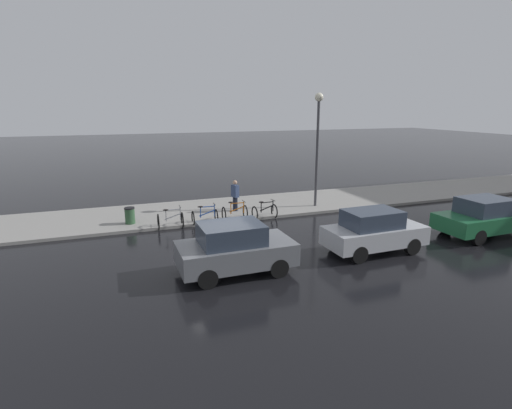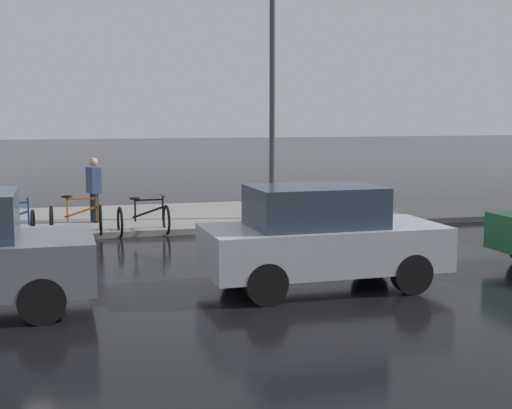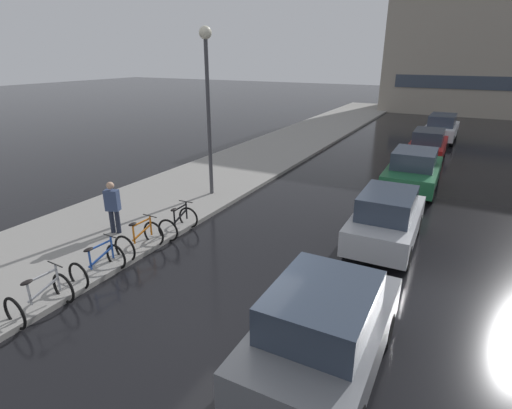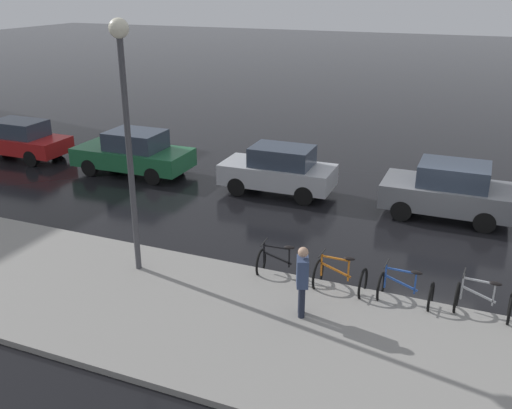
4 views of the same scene
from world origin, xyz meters
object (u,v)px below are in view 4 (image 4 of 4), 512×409
(bicycle_nearest, at_px, (483,302))
(car_silver, at_px, (279,170))
(bicycle_second, at_px, (405,290))
(streetlamp, at_px, (126,108))
(pedestrian, at_px, (302,280))
(car_green, at_px, (134,153))
(car_red, at_px, (18,139))
(bicycle_third, at_px, (340,278))
(car_grey, at_px, (448,190))
(bicycle_farthest, at_px, (282,265))

(bicycle_nearest, xyz_separation_m, car_silver, (5.67, 6.80, 0.43))
(bicycle_second, bearing_deg, streetlamp, 98.81)
(car_silver, relative_size, pedestrian, 2.22)
(car_green, height_order, car_red, car_green)
(bicycle_third, relative_size, car_green, 0.26)
(car_grey, height_order, car_silver, car_grey)
(bicycle_nearest, relative_size, car_grey, 0.30)
(bicycle_third, distance_m, car_grey, 6.17)
(bicycle_farthest, height_order, pedestrian, pedestrian)
(bicycle_nearest, xyz_separation_m, car_green, (5.59, 12.58, 0.41))
(bicycle_farthest, distance_m, pedestrian, 1.97)
(bicycle_third, height_order, pedestrian, pedestrian)
(car_silver, bearing_deg, pedestrian, -155.96)
(bicycle_second, distance_m, car_red, 17.47)
(bicycle_third, height_order, bicycle_farthest, bicycle_third)
(bicycle_farthest, relative_size, car_silver, 0.30)
(car_red, bearing_deg, pedestrian, -115.99)
(car_red, bearing_deg, bicycle_nearest, -106.95)
(bicycle_third, height_order, car_silver, car_silver)
(bicycle_nearest, bearing_deg, car_green, 66.03)
(bicycle_second, height_order, bicycle_third, bicycle_third)
(bicycle_farthest, xyz_separation_m, car_red, (5.54, 13.56, 0.39))
(bicycle_nearest, bearing_deg, streetlamp, 97.84)
(pedestrian, bearing_deg, bicycle_nearest, -66.09)
(car_silver, height_order, car_red, car_silver)
(bicycle_nearest, bearing_deg, bicycle_third, 92.99)
(bicycle_second, relative_size, car_silver, 0.31)
(bicycle_farthest, bearing_deg, bicycle_third, -95.73)
(pedestrian, bearing_deg, car_red, 64.01)
(car_grey, relative_size, car_green, 0.87)
(bicycle_farthest, xyz_separation_m, car_green, (5.60, 7.99, 0.42))
(streetlamp, bearing_deg, bicycle_second, -81.19)
(bicycle_nearest, relative_size, streetlamp, 0.19)
(car_grey, xyz_separation_m, streetlamp, (-6.81, 6.69, 3.30))
(bicycle_nearest, height_order, bicycle_farthest, bicycle_nearest)
(bicycle_second, xyz_separation_m, pedestrian, (-1.47, 1.95, 0.59))
(car_silver, distance_m, streetlamp, 7.64)
(bicycle_second, bearing_deg, bicycle_farthest, 88.07)
(bicycle_second, relative_size, car_grey, 0.31)
(car_silver, xyz_separation_m, pedestrian, (-7.25, -3.24, 0.15))
(bicycle_third, xyz_separation_m, car_green, (5.75, 9.48, 0.40))
(bicycle_third, xyz_separation_m, car_grey, (5.88, -1.81, 0.44))
(streetlamp, bearing_deg, car_red, 56.90)
(bicycle_nearest, bearing_deg, car_grey, 12.68)
(car_green, xyz_separation_m, car_red, (-0.06, 5.57, -0.03))
(bicycle_third, bearing_deg, car_red, 69.28)
(bicycle_farthest, bearing_deg, car_grey, -29.99)
(car_grey, bearing_deg, bicycle_farthest, 150.01)
(car_green, bearing_deg, bicycle_third, -121.25)
(bicycle_farthest, bearing_deg, streetlamp, 107.78)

